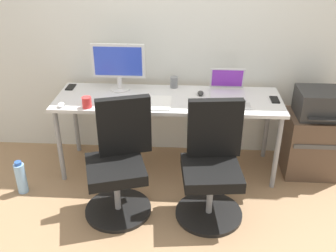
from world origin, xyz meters
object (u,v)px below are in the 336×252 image
at_px(office_chair_left, 119,164).
at_px(open_laptop, 227,88).
at_px(water_bottle_on_floor, 21,178).
at_px(desktop_monitor, 118,64).
at_px(side_cabinet, 311,144).
at_px(office_chair_right, 212,167).
at_px(printer, 319,103).
at_px(coffee_mug, 87,102).

xyz_separation_m(office_chair_left, open_laptop, (0.88, 0.74, 0.36)).
distance_m(water_bottle_on_floor, desktop_monitor, 1.31).
height_order(side_cabinet, desktop_monitor, desktop_monitor).
bearing_deg(office_chair_right, water_bottle_on_floor, 174.95).
bearing_deg(office_chair_right, side_cabinet, 33.99).
bearing_deg(desktop_monitor, side_cabinet, -4.56).
bearing_deg(office_chair_left, printer, 20.90).
bearing_deg(desktop_monitor, printer, -4.59).
height_order(water_bottle_on_floor, open_laptop, open_laptop).
bearing_deg(open_laptop, water_bottle_on_floor, -161.47).
distance_m(side_cabinet, printer, 0.41).
bearing_deg(coffee_mug, office_chair_left, -49.75).
relative_size(water_bottle_on_floor, open_laptop, 1.00).
relative_size(side_cabinet, water_bottle_on_floor, 1.89).
distance_m(office_chair_left, side_cabinet, 1.80).
height_order(printer, desktop_monitor, desktop_monitor).
distance_m(office_chair_right, printer, 1.18).
height_order(office_chair_right, water_bottle_on_floor, office_chair_right).
distance_m(desktop_monitor, coffee_mug, 0.50).
distance_m(printer, water_bottle_on_floor, 2.68).
xyz_separation_m(office_chair_left, desktop_monitor, (-0.11, 0.78, 0.56)).
xyz_separation_m(printer, coffee_mug, (-1.99, -0.27, 0.07)).
bearing_deg(open_laptop, printer, -7.36).
relative_size(office_chair_left, side_cabinet, 1.61).
bearing_deg(open_laptop, desktop_monitor, 177.67).
bearing_deg(office_chair_right, office_chair_left, -179.81).
bearing_deg(water_bottle_on_floor, side_cabinet, 10.85).
bearing_deg(office_chair_right, desktop_monitor, 137.08).
relative_size(office_chair_right, desktop_monitor, 1.96).
relative_size(office_chair_left, desktop_monitor, 1.96).
relative_size(printer, water_bottle_on_floor, 1.29).
bearing_deg(open_laptop, office_chair_left, -139.74).
distance_m(office_chair_right, side_cabinet, 1.15).
relative_size(office_chair_right, coffee_mug, 10.22).
bearing_deg(side_cabinet, office_chair_left, -159.07).
bearing_deg(office_chair_left, coffee_mug, 130.25).
distance_m(water_bottle_on_floor, coffee_mug, 0.89).
height_order(office_chair_left, side_cabinet, office_chair_left).
relative_size(open_laptop, coffee_mug, 3.37).
bearing_deg(side_cabinet, desktop_monitor, 175.44).
xyz_separation_m(office_chair_left, side_cabinet, (1.68, 0.64, -0.13)).
bearing_deg(coffee_mug, office_chair_right, -19.59).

